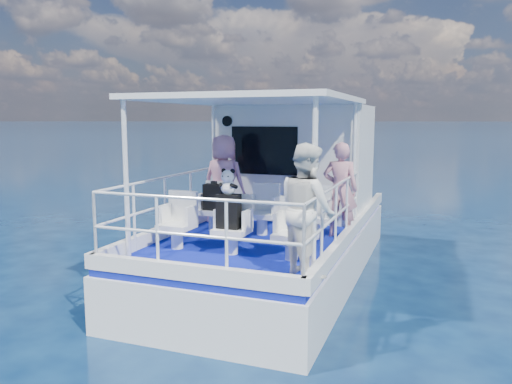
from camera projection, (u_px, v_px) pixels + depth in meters
ground at (258, 289)px, 8.38m from camera, size 2000.00×2000.00×0.00m
hull at (276, 272)px, 9.31m from camera, size 3.00×7.00×1.60m
deck at (277, 228)px, 9.19m from camera, size 2.90×6.90×0.10m
cabin at (296, 160)px, 10.23m from camera, size 2.85×2.00×2.20m
canopy at (254, 99)px, 7.75m from camera, size 3.00×3.20×0.08m
canopy_posts at (253, 173)px, 7.87m from camera, size 2.77×2.97×2.20m
railings at (245, 213)px, 7.65m from camera, size 2.84×3.59×1.00m
seat_port_fwd at (214, 220)px, 8.72m from camera, size 0.48×0.46×0.38m
seat_center_fwd at (262, 224)px, 8.41m from camera, size 0.48×0.46×0.38m
seat_stbd_fwd at (314, 227)px, 8.10m from camera, size 0.48×0.46×0.38m
seat_port_aft at (177, 236)px, 7.52m from camera, size 0.48×0.46×0.38m
seat_center_aft at (232, 241)px, 7.21m from camera, size 0.48×0.46×0.38m
seat_stbd_aft at (292, 246)px, 6.90m from camera, size 0.48×0.46×0.38m
passenger_port_fwd at (224, 181)px, 8.97m from camera, size 0.65×0.49×1.66m
passenger_stbd_fwd at (340, 190)px, 8.20m from camera, size 0.60×0.43×1.57m
passenger_stbd_aft at (307, 209)px, 6.17m from camera, size 1.00×1.01×1.65m
backpack_port at (214, 197)px, 8.59m from camera, size 0.34×0.19×0.45m
backpack_center at (229, 211)px, 7.13m from camera, size 0.33×0.19×0.49m
compact_camera at (214, 183)px, 8.55m from camera, size 0.10×0.06×0.06m
panda at (228, 182)px, 7.06m from camera, size 0.24×0.20×0.36m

